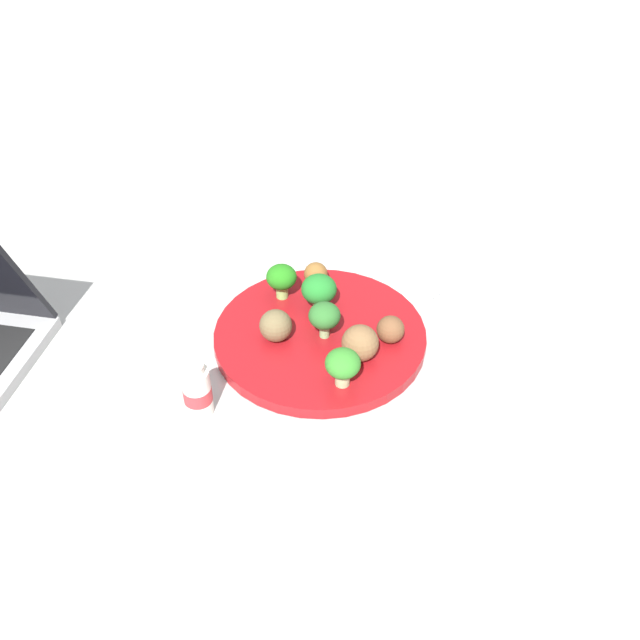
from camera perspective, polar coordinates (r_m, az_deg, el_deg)
name	(u,v)px	position (r m, az deg, el deg)	size (l,w,h in m)	color
ground_plane	(320,341)	(0.94, 0.00, -1.69)	(4.00, 4.00, 0.00)	#B2B2AD
plate	(320,336)	(0.93, 0.00, -1.32)	(0.28, 0.28, 0.02)	maroon
broccoli_floret_mid_left	(326,316)	(0.90, 0.51, 0.36)	(0.04, 0.04, 0.05)	#8DC07B
broccoli_floret_mid_right	(280,279)	(0.97, -3.27, 3.35)	(0.04, 0.04, 0.05)	#96C968
broccoli_floret_front_right	(343,365)	(0.84, 1.86, -3.62)	(0.04, 0.04, 0.05)	#ACBA83
broccoli_floret_far_rim	(319,290)	(0.95, -0.09, 2.47)	(0.05, 0.05, 0.05)	#ACC480
meatball_far_rim	(276,326)	(0.91, -3.60, -0.46)	(0.04, 0.04, 0.04)	brown
meatball_back_right	(390,329)	(0.91, 5.72, -0.76)	(0.04, 0.04, 0.04)	brown
meatball_mid_right	(360,343)	(0.88, 3.26, -1.87)	(0.05, 0.05, 0.05)	brown
meatball_near_rim	(316,274)	(1.00, -0.35, 3.74)	(0.03, 0.03, 0.03)	brown
napkin	(467,284)	(1.05, 11.82, 2.87)	(0.17, 0.12, 0.01)	white
fork	(474,289)	(1.04, 12.35, 2.45)	(0.12, 0.03, 0.01)	silver
knife	(455,278)	(1.05, 10.88, 3.39)	(0.15, 0.03, 0.01)	silver
yogurt_bottle	(197,391)	(0.84, -9.90, -5.67)	(0.03, 0.03, 0.07)	white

